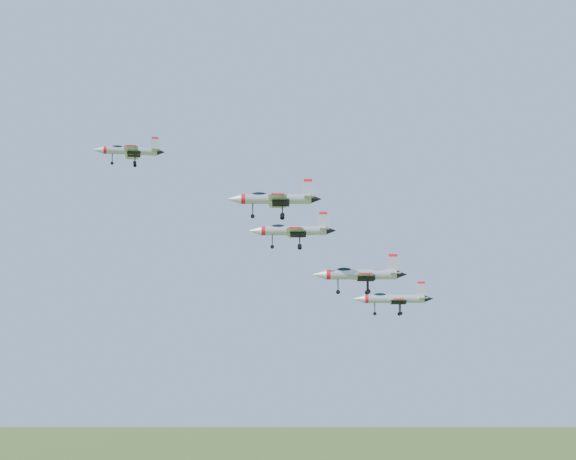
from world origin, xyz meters
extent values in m
cylinder|color=#ADB2BB|center=(-23.60, 13.21, 141.61)|extent=(8.04, 1.32, 1.16)
cone|color=#ADB2BB|center=(-28.40, 13.31, 141.61)|extent=(1.63, 1.19, 1.16)
cone|color=black|center=(-18.97, 13.12, 141.61)|extent=(1.27, 1.01, 0.98)
ellipsoid|color=black|center=(-25.55, 13.25, 142.04)|extent=(1.98, 0.87, 0.73)
cube|color=#ADB2BB|center=(-23.47, 10.72, 141.38)|extent=(2.13, 3.96, 0.12)
cube|color=#ADB2BB|center=(-23.37, 15.70, 141.38)|extent=(2.13, 3.96, 0.12)
cube|color=#ADB2BB|center=(-19.94, 13.14, 142.81)|extent=(1.34, 0.13, 1.87)
cube|color=red|center=(-19.94, 13.14, 143.79)|extent=(0.98, 0.14, 0.31)
cylinder|color=#ADB2BB|center=(-0.36, 2.62, 128.59)|extent=(9.33, 3.24, 1.34)
cone|color=#ADB2BB|center=(-5.79, 3.78, 128.59)|extent=(2.09, 1.69, 1.34)
cone|color=black|center=(4.87, 1.50, 128.59)|extent=(1.65, 1.41, 1.14)
ellipsoid|color=black|center=(-2.58, 3.09, 129.09)|extent=(2.41, 1.41, 0.85)
cube|color=#ADB2BB|center=(-0.76, -0.24, 128.33)|extent=(3.26, 4.92, 0.14)
cube|color=#ADB2BB|center=(0.44, 5.39, 128.33)|extent=(3.26, 4.92, 0.14)
cube|color=#ADB2BB|center=(3.76, 1.74, 129.98)|extent=(1.53, 0.44, 2.16)
cube|color=red|center=(3.76, 1.74, 131.11)|extent=(1.14, 0.38, 0.36)
cylinder|color=#ADB2BB|center=(-7.21, -21.23, 128.94)|extent=(7.93, 2.52, 1.13)
cone|color=#ADB2BB|center=(-11.85, -20.39, 128.94)|extent=(1.75, 1.40, 1.13)
cone|color=black|center=(-2.75, -22.04, 128.94)|extent=(1.37, 1.17, 0.96)
ellipsoid|color=black|center=(-9.10, -20.89, 129.36)|extent=(2.03, 1.15, 0.72)
cube|color=#ADB2BB|center=(-7.47, -23.67, 128.72)|extent=(2.66, 4.14, 0.12)
cube|color=#ADB2BB|center=(-6.60, -18.86, 128.72)|extent=(2.66, 4.14, 0.12)
cube|color=#ADB2BB|center=(-3.69, -21.87, 130.11)|extent=(1.31, 0.34, 1.83)
cube|color=red|center=(-3.69, -21.87, 131.07)|extent=(0.97, 0.29, 0.31)
cylinder|color=#ADB2BB|center=(9.38, 2.08, 122.43)|extent=(10.13, 3.64, 1.45)
cone|color=#ADB2BB|center=(3.50, 3.41, 122.43)|extent=(2.28, 1.86, 1.45)
cone|color=black|center=(15.04, 0.79, 122.43)|extent=(1.80, 1.55, 1.23)
ellipsoid|color=black|center=(6.98, 2.62, 122.98)|extent=(2.63, 1.56, 0.92)
cube|color=#ADB2BB|center=(8.90, -1.02, 122.15)|extent=(3.59, 5.36, 0.16)
cube|color=#ADB2BB|center=(10.29, 5.08, 122.15)|extent=(3.59, 5.36, 0.16)
cube|color=#ADB2BB|center=(13.84, 1.06, 123.94)|extent=(1.66, 0.50, 2.35)
cube|color=red|center=(13.84, 1.06, 125.17)|extent=(1.23, 0.42, 0.39)
cylinder|color=#ADB2BB|center=(11.06, -7.51, 118.55)|extent=(7.81, 2.98, 1.12)
cone|color=#ADB2BB|center=(6.54, -6.38, 118.55)|extent=(1.78, 1.47, 1.12)
cone|color=black|center=(15.42, -8.60, 118.55)|extent=(1.40, 1.22, 0.95)
ellipsoid|color=black|center=(9.22, -7.05, 118.97)|extent=(2.04, 1.25, 0.71)
cube|color=#ADB2BB|center=(10.64, -9.90, 118.33)|extent=(2.85, 4.17, 0.12)
cube|color=#ADB2BB|center=(11.81, -5.21, 118.33)|extent=(2.85, 4.17, 0.12)
cube|color=#ADB2BB|center=(14.49, -8.37, 119.71)|extent=(1.28, 0.42, 1.81)
cube|color=red|center=(14.49, -8.37, 120.66)|extent=(0.95, 0.35, 0.30)
camera|label=1|loc=(-22.79, -108.33, 113.79)|focal=50.00mm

